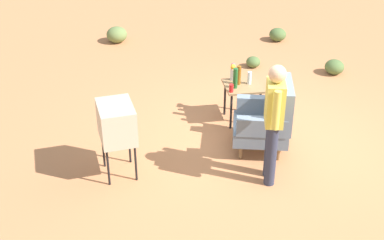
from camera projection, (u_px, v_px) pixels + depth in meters
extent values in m
plane|color=#C17A4C|center=(259.00, 143.00, 7.73)|extent=(60.00, 60.00, 0.00)
cylinder|color=#937047|center=(241.00, 132.00, 7.79)|extent=(0.05, 0.05, 0.22)
cylinder|color=#937047|center=(240.00, 151.00, 7.33)|extent=(0.05, 0.05, 0.22)
cylinder|color=#937047|center=(276.00, 133.00, 7.75)|extent=(0.05, 0.05, 0.22)
cylinder|color=#937047|center=(279.00, 153.00, 7.29)|extent=(0.05, 0.05, 0.22)
cube|color=slate|center=(260.00, 130.00, 7.44)|extent=(0.92, 0.92, 0.20)
cube|color=slate|center=(285.00, 104.00, 7.21)|extent=(0.78, 0.33, 0.64)
cube|color=slate|center=(260.00, 105.00, 7.60)|extent=(0.30, 0.70, 0.26)
cube|color=slate|center=(262.00, 127.00, 7.05)|extent=(0.30, 0.70, 0.26)
cylinder|color=black|center=(225.00, 98.00, 8.35)|extent=(0.04, 0.04, 0.59)
cylinder|color=black|center=(231.00, 111.00, 7.97)|extent=(0.04, 0.04, 0.59)
cylinder|color=black|center=(252.00, 96.00, 8.41)|extent=(0.04, 0.04, 0.59)
cylinder|color=black|center=(259.00, 109.00, 8.03)|extent=(0.04, 0.04, 0.59)
cube|color=#937047|center=(243.00, 86.00, 8.04)|extent=(0.56, 0.56, 0.03)
cylinder|color=black|center=(136.00, 163.00, 6.79)|extent=(0.03, 0.03, 0.55)
cylinder|color=black|center=(129.00, 145.00, 7.16)|extent=(0.03, 0.03, 0.55)
cylinder|color=black|center=(108.00, 167.00, 6.70)|extent=(0.03, 0.03, 0.55)
cylinder|color=black|center=(103.00, 149.00, 7.07)|extent=(0.03, 0.03, 0.55)
cube|color=#BCB299|center=(116.00, 122.00, 6.68)|extent=(0.65, 0.52, 0.48)
cube|color=#383D3F|center=(134.00, 120.00, 6.73)|extent=(0.42, 0.07, 0.34)
cylinder|color=#2D3347|center=(270.00, 148.00, 6.82)|extent=(0.14, 0.14, 0.86)
cylinder|color=#2D3347|center=(271.00, 156.00, 6.65)|extent=(0.14, 0.14, 0.86)
cube|color=#D6C64C|center=(275.00, 103.00, 6.38)|extent=(0.40, 0.29, 0.56)
cylinder|color=#D6C64C|center=(274.00, 92.00, 6.58)|extent=(0.09, 0.09, 0.50)
cylinder|color=#D6C64C|center=(277.00, 110.00, 6.16)|extent=(0.09, 0.09, 0.50)
sphere|color=#DBAD84|center=(278.00, 74.00, 6.19)|extent=(0.22, 0.22, 0.22)
cylinder|color=red|center=(231.00, 88.00, 7.80)|extent=(0.07, 0.07, 0.12)
cylinder|color=silver|center=(249.00, 78.00, 8.02)|extent=(0.06, 0.06, 0.20)
cylinder|color=brown|center=(239.00, 75.00, 7.99)|extent=(0.07, 0.07, 0.30)
cylinder|color=#1E5623|center=(235.00, 78.00, 7.87)|extent=(0.07, 0.07, 0.32)
cylinder|color=silver|center=(233.00, 74.00, 8.16)|extent=(0.09, 0.09, 0.18)
sphere|color=yellow|center=(233.00, 66.00, 8.09)|extent=(0.07, 0.07, 0.07)
sphere|color=#E04C66|center=(233.00, 65.00, 8.13)|extent=(0.07, 0.07, 0.07)
sphere|color=orange|center=(233.00, 67.00, 8.06)|extent=(0.07, 0.07, 0.07)
ellipsoid|color=#516B38|center=(334.00, 67.00, 9.82)|extent=(0.36, 0.36, 0.28)
ellipsoid|color=olive|center=(117.00, 35.00, 11.24)|extent=(0.44, 0.44, 0.34)
ellipsoid|color=#516B38|center=(278.00, 34.00, 11.33)|extent=(0.37, 0.37, 0.28)
ellipsoid|color=#516B38|center=(253.00, 62.00, 10.10)|extent=(0.28, 0.28, 0.21)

